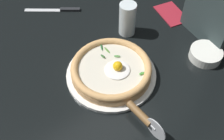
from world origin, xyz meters
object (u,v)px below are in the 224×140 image
Objects in this scene: pizza_cutter at (144,118)px; drinking_glass at (127,21)px; table_knife at (61,10)px; pizza at (112,70)px; side_bowl at (206,54)px; folded_napkin at (171,13)px.

drinking_glass reaches higher than pizza_cutter.
table_knife is 1.47× the size of drinking_glass.
pizza_cutter is (0.04, 0.19, 0.00)m from pizza.
drinking_glass is (-0.18, -0.13, 0.02)m from pizza.
pizza is 2.07× the size of drinking_glass.
drinking_glass is at bearing -65.36° from side_bowl.
table_knife is at bearing -97.74° from pizza.
pizza reaches higher than side_bowl.
table_knife is 1.33× the size of folded_napkin.
pizza_cutter is 0.61m from table_knife.
pizza_cutter is at bearing 55.57° from drinking_glass.
drinking_glass is (-0.13, 0.27, 0.05)m from table_knife.
side_bowl is 0.30m from drinking_glass.
pizza_cutter is at bearing 80.67° from table_knife.
pizza is at bearing 36.24° from drinking_glass.
pizza_cutter reaches higher than folded_napkin.
folded_napkin is (-0.09, -0.24, -0.01)m from side_bowl.
pizza_cutter reaches higher than table_knife.
table_knife is at bearing -99.33° from pizza_cutter.
pizza_cutter is 0.40m from drinking_glass.
drinking_glass reaches higher than side_bowl.
side_bowl is 0.35m from pizza_cutter.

